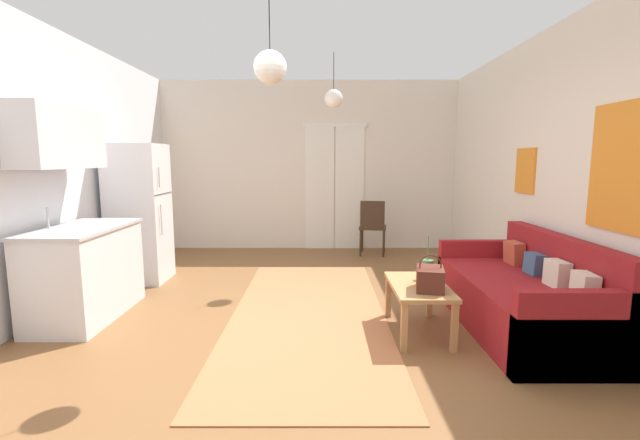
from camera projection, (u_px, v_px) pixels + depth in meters
The scene contains 13 objects.
ground_plane at pixel (298, 342), 3.69m from camera, with size 5.53×8.07×0.10m, color brown.
wall_back at pixel (309, 167), 7.23m from camera, with size 5.13×0.13×2.83m.
wall_right at pixel (602, 173), 3.49m from camera, with size 0.12×7.67×2.83m.
area_rug at pixel (307, 314), 4.22m from camera, with size 1.49×3.62×0.01m, color #B26B42.
couch at pixel (525, 298), 3.82m from camera, with size 0.90×1.92×0.85m.
coffee_table at pixel (418, 291), 3.73m from camera, with size 0.48×0.86×0.44m.
bamboo_vase at pixel (426, 269), 3.88m from camera, with size 0.11×0.11×0.39m.
handbag at pixel (429, 278), 3.55m from camera, with size 0.28×0.33×0.30m.
refrigerator at pixel (138, 213), 5.29m from camera, with size 0.66×0.60×1.71m.
kitchen_counter at pixel (78, 242), 4.05m from camera, with size 0.64×1.23×2.01m.
accent_chair at pixel (372, 225), 6.74m from camera, with size 0.48×0.47×0.89m.
pendant_lamp_near at pixel (269, 67), 3.22m from camera, with size 0.25×0.25×0.74m.
pendant_lamp_far at pixel (333, 99), 5.27m from camera, with size 0.23×0.23×0.67m.
Camera 1 is at (0.18, -3.50, 1.52)m, focal length 23.83 mm.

